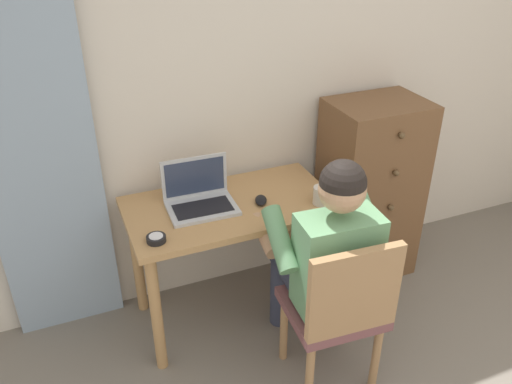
# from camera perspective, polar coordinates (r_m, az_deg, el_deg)

# --- Properties ---
(wall_back) EXTENTS (4.80, 0.05, 2.50)m
(wall_back) POSITION_cam_1_polar(r_m,az_deg,el_deg) (2.96, 3.69, 12.71)
(wall_back) COLOR beige
(wall_back) RESTS_ON ground_plane
(curtain_panel) EXTENTS (0.55, 0.03, 2.19)m
(curtain_panel) POSITION_cam_1_polar(r_m,az_deg,el_deg) (2.67, -22.89, 4.91)
(curtain_panel) COLOR #8EA3B7
(curtain_panel) RESTS_ON ground_plane
(desk) EXTENTS (1.07, 0.59, 0.73)m
(desk) POSITION_cam_1_polar(r_m,az_deg,el_deg) (2.75, -2.73, -3.45)
(desk) COLOR tan
(desk) RESTS_ON ground_plane
(dresser) EXTENTS (0.54, 0.44, 1.11)m
(dresser) POSITION_cam_1_polar(r_m,az_deg,el_deg) (3.23, 12.26, 0.17)
(dresser) COLOR brown
(dresser) RESTS_ON ground_plane
(chair) EXTENTS (0.45, 0.43, 0.87)m
(chair) POSITION_cam_1_polar(r_m,az_deg,el_deg) (2.45, 9.04, -12.32)
(chair) COLOR brown
(chair) RESTS_ON ground_plane
(person_seated) EXTENTS (0.55, 0.60, 1.19)m
(person_seated) POSITION_cam_1_polar(r_m,az_deg,el_deg) (2.46, 7.44, -6.52)
(person_seated) COLOR #33384C
(person_seated) RESTS_ON ground_plane
(laptop) EXTENTS (0.35, 0.26, 0.24)m
(laptop) POSITION_cam_1_polar(r_m,az_deg,el_deg) (2.66, -6.14, -0.57)
(laptop) COLOR #B7BABF
(laptop) RESTS_ON desk
(computer_mouse) EXTENTS (0.09, 0.11, 0.03)m
(computer_mouse) POSITION_cam_1_polar(r_m,az_deg,el_deg) (2.68, 0.54, -0.89)
(computer_mouse) COLOR black
(computer_mouse) RESTS_ON desk
(desk_clock) EXTENTS (0.09, 0.09, 0.03)m
(desk_clock) POSITION_cam_1_polar(r_m,az_deg,el_deg) (2.44, -10.79, -5.00)
(desk_clock) COLOR black
(desk_clock) RESTS_ON desk
(coffee_mug) EXTENTS (0.12, 0.08, 0.09)m
(coffee_mug) POSITION_cam_1_polar(r_m,az_deg,el_deg) (2.69, 7.12, -0.35)
(coffee_mug) COLOR silver
(coffee_mug) RESTS_ON desk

